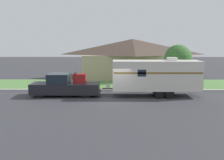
# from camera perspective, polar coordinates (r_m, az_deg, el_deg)

# --- Properties ---
(ground_plane) EXTENTS (120.00, 120.00, 0.00)m
(ground_plane) POSITION_cam_1_polar(r_m,az_deg,el_deg) (20.38, 0.71, -4.50)
(ground_plane) COLOR #38383D
(curb_strip) EXTENTS (80.00, 0.30, 0.14)m
(curb_strip) POSITION_cam_1_polar(r_m,az_deg,el_deg) (24.03, 0.67, -2.31)
(curb_strip) COLOR beige
(curb_strip) RESTS_ON ground_plane
(lawn_strip) EXTENTS (80.00, 7.00, 0.03)m
(lawn_strip) POSITION_cam_1_polar(r_m,az_deg,el_deg) (27.64, 0.64, -0.99)
(lawn_strip) COLOR #568442
(lawn_strip) RESTS_ON ground_plane
(house_across_street) EXTENTS (13.51, 7.13, 5.06)m
(house_across_street) POSITION_cam_1_polar(r_m,az_deg,el_deg) (33.01, 4.67, 5.11)
(house_across_street) COLOR tan
(house_across_street) RESTS_ON ground_plane
(pickup_truck) EXTENTS (5.97, 1.99, 2.05)m
(pickup_truck) POSITION_cam_1_polar(r_m,az_deg,el_deg) (22.03, -10.65, -1.35)
(pickup_truck) COLOR black
(pickup_truck) RESTS_ON ground_plane
(travel_trailer) EXTENTS (8.35, 2.30, 3.36)m
(travel_trailer) POSITION_cam_1_polar(r_m,az_deg,el_deg) (21.78, 10.02, 1.08)
(travel_trailer) COLOR black
(travel_trailer) RESTS_ON ground_plane
(mailbox) EXTENTS (0.48, 0.20, 1.29)m
(mailbox) POSITION_cam_1_polar(r_m,az_deg,el_deg) (25.80, -13.98, 0.27)
(mailbox) COLOR brown
(mailbox) RESTS_ON ground_plane
(tree_in_yard) EXTENTS (2.77, 2.77, 4.40)m
(tree_in_yard) POSITION_cam_1_polar(r_m,az_deg,el_deg) (26.20, 14.85, 4.79)
(tree_in_yard) COLOR brown
(tree_in_yard) RESTS_ON ground_plane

